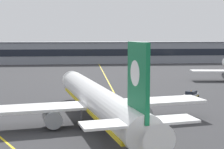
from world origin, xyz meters
The scene contains 5 objects.
taxiway_centreline centered at (0.00, 30.00, 0.00)m, with size 0.30×180.00×0.01m, color yellow.
airliner_foreground centered at (-4.80, 12.04, 3.37)m, with size 32.33×41.27×11.65m.
service_car_third centered at (13.88, 28.82, 0.77)m, with size 3.97×4.44×1.79m.
safety_cone_by_nose_gear centered at (-4.85, 28.48, 0.26)m, with size 0.44×0.44×0.55m.
terminal_building centered at (3.01, 114.39, 4.54)m, with size 131.24×12.40×9.06m.
Camera 1 is at (-7.27, -34.83, 12.39)m, focal length 56.10 mm.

